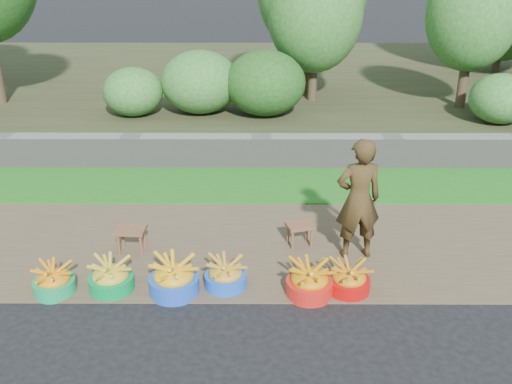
{
  "coord_description": "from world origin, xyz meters",
  "views": [
    {
      "loc": [
        -0.05,
        -5.14,
        3.6
      ],
      "look_at": [
        -0.08,
        1.3,
        0.75
      ],
      "focal_mm": 40.0,
      "sensor_mm": 36.0,
      "label": 1
    }
  ],
  "objects_px": {
    "basin_e": "(309,281)",
    "basin_c": "(174,278)",
    "basin_f": "(349,280)",
    "basin_d": "(226,275)",
    "stool_left": "(131,233)",
    "stool_right": "(300,228)",
    "vendor_woman": "(358,199)",
    "basin_a": "(54,281)",
    "basin_b": "(111,277)"
  },
  "relations": [
    {
      "from": "basin_e",
      "to": "stool_right",
      "type": "height_order",
      "value": "basin_e"
    },
    {
      "from": "stool_right",
      "to": "vendor_woman",
      "type": "bearing_deg",
      "value": -21.36
    },
    {
      "from": "vendor_woman",
      "to": "basin_d",
      "type": "bearing_deg",
      "value": 15.43
    },
    {
      "from": "basin_c",
      "to": "basin_d",
      "type": "xyz_separation_m",
      "value": [
        0.57,
        0.11,
        -0.03
      ]
    },
    {
      "from": "stool_right",
      "to": "vendor_woman",
      "type": "xyz_separation_m",
      "value": [
        0.66,
        -0.26,
        0.53
      ]
    },
    {
      "from": "basin_e",
      "to": "basin_f",
      "type": "distance_m",
      "value": 0.45
    },
    {
      "from": "basin_c",
      "to": "basin_f",
      "type": "xyz_separation_m",
      "value": [
        1.94,
        0.03,
        -0.03
      ]
    },
    {
      "from": "basin_d",
      "to": "stool_right",
      "type": "bearing_deg",
      "value": 46.88
    },
    {
      "from": "basin_a",
      "to": "stool_left",
      "type": "relative_size",
      "value": 1.22
    },
    {
      "from": "stool_right",
      "to": "basin_d",
      "type": "bearing_deg",
      "value": -133.12
    },
    {
      "from": "basin_f",
      "to": "vendor_woman",
      "type": "bearing_deg",
      "value": 76.56
    },
    {
      "from": "basin_e",
      "to": "vendor_woman",
      "type": "xyz_separation_m",
      "value": [
        0.63,
        0.85,
        0.61
      ]
    },
    {
      "from": "basin_b",
      "to": "stool_right",
      "type": "distance_m",
      "value": 2.4
    },
    {
      "from": "basin_a",
      "to": "basin_d",
      "type": "relative_size",
      "value": 0.97
    },
    {
      "from": "basin_b",
      "to": "vendor_woman",
      "type": "xyz_separation_m",
      "value": [
        2.83,
        0.77,
        0.61
      ]
    },
    {
      "from": "basin_b",
      "to": "basin_c",
      "type": "height_order",
      "value": "basin_c"
    },
    {
      "from": "basin_b",
      "to": "stool_left",
      "type": "height_order",
      "value": "basin_b"
    },
    {
      "from": "basin_c",
      "to": "stool_right",
      "type": "height_order",
      "value": "basin_c"
    },
    {
      "from": "basin_a",
      "to": "basin_e",
      "type": "height_order",
      "value": "basin_e"
    },
    {
      "from": "basin_e",
      "to": "stool_left",
      "type": "height_order",
      "value": "basin_e"
    },
    {
      "from": "stool_right",
      "to": "basin_c",
      "type": "bearing_deg",
      "value": -143.87
    },
    {
      "from": "stool_left",
      "to": "vendor_woman",
      "type": "bearing_deg",
      "value": -1.62
    },
    {
      "from": "basin_f",
      "to": "vendor_woman",
      "type": "relative_size",
      "value": 0.31
    },
    {
      "from": "basin_a",
      "to": "stool_left",
      "type": "distance_m",
      "value": 1.13
    },
    {
      "from": "basin_a",
      "to": "vendor_woman",
      "type": "xyz_separation_m",
      "value": [
        3.45,
        0.81,
        0.63
      ]
    },
    {
      "from": "basin_c",
      "to": "stool_left",
      "type": "relative_size",
      "value": 1.48
    },
    {
      "from": "basin_e",
      "to": "basin_f",
      "type": "height_order",
      "value": "basin_e"
    },
    {
      "from": "vendor_woman",
      "to": "stool_left",
      "type": "bearing_deg",
      "value": -10.32
    },
    {
      "from": "stool_left",
      "to": "basin_a",
      "type": "bearing_deg",
      "value": -127.38
    },
    {
      "from": "basin_c",
      "to": "basin_e",
      "type": "relative_size",
      "value": 1.08
    },
    {
      "from": "stool_left",
      "to": "basin_f",
      "type": "bearing_deg",
      "value": -18.4
    },
    {
      "from": "basin_c",
      "to": "basin_d",
      "type": "relative_size",
      "value": 1.18
    },
    {
      "from": "stool_left",
      "to": "vendor_woman",
      "type": "xyz_separation_m",
      "value": [
        2.77,
        -0.08,
        0.5
      ]
    },
    {
      "from": "basin_a",
      "to": "basin_c",
      "type": "xyz_separation_m",
      "value": [
        1.33,
        0.01,
        0.03
      ]
    },
    {
      "from": "basin_a",
      "to": "basin_c",
      "type": "bearing_deg",
      "value": 0.29
    },
    {
      "from": "basin_d",
      "to": "basin_f",
      "type": "xyz_separation_m",
      "value": [
        1.37,
        -0.08,
        0.0
      ]
    },
    {
      "from": "basin_b",
      "to": "stool_left",
      "type": "relative_size",
      "value": 1.33
    },
    {
      "from": "basin_d",
      "to": "basin_e",
      "type": "bearing_deg",
      "value": -8.98
    },
    {
      "from": "basin_d",
      "to": "basin_a",
      "type": "bearing_deg",
      "value": -176.49
    },
    {
      "from": "vendor_woman",
      "to": "stool_right",
      "type": "bearing_deg",
      "value": -30.06
    },
    {
      "from": "basin_c",
      "to": "stool_left",
      "type": "height_order",
      "value": "basin_c"
    },
    {
      "from": "basin_d",
      "to": "stool_left",
      "type": "xyz_separation_m",
      "value": [
        -1.21,
        0.78,
        0.12
      ]
    },
    {
      "from": "basin_b",
      "to": "basin_d",
      "type": "relative_size",
      "value": 1.06
    },
    {
      "from": "basin_f",
      "to": "stool_right",
      "type": "xyz_separation_m",
      "value": [
        -0.48,
        1.04,
        0.09
      ]
    },
    {
      "from": "basin_a",
      "to": "stool_left",
      "type": "xyz_separation_m",
      "value": [
        0.68,
        0.89,
        0.12
      ]
    },
    {
      "from": "basin_c",
      "to": "stool_left",
      "type": "distance_m",
      "value": 1.1
    },
    {
      "from": "basin_e",
      "to": "basin_c",
      "type": "bearing_deg",
      "value": 178.57
    },
    {
      "from": "stool_left",
      "to": "stool_right",
      "type": "bearing_deg",
      "value": 4.9
    },
    {
      "from": "basin_a",
      "to": "basin_e",
      "type": "distance_m",
      "value": 2.83
    },
    {
      "from": "basin_f",
      "to": "basin_e",
      "type": "bearing_deg",
      "value": -171.86
    }
  ]
}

